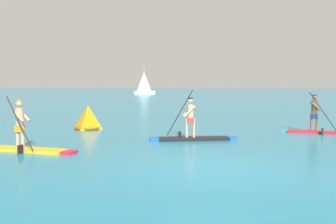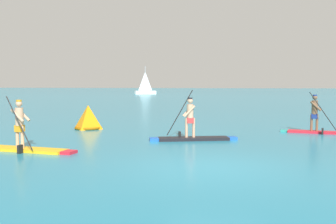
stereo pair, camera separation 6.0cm
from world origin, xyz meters
name	(u,v)px [view 1 (the left image)]	position (x,y,z in m)	size (l,w,h in m)	color
ground	(212,167)	(0.00, 0.00, 0.00)	(440.00, 440.00, 0.00)	teal
paddleboarder_near_left	(25,141)	(-6.26, 1.28, 0.34)	(3.62, 1.04, 1.87)	yellow
paddleboarder_mid_center	(192,132)	(-1.20, 4.84, 0.32)	(3.42, 1.49, 2.00)	black
paddleboarder_far_right	(317,124)	(3.99, 8.13, 0.40)	(3.21, 1.06, 1.91)	red
race_marker_buoy	(88,118)	(-6.74, 7.59, 0.52)	(1.33, 1.33, 1.17)	orange
sailboat_left_horizon	(144,90)	(-21.49, 73.23, 0.83)	(4.63, 3.65, 6.24)	white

